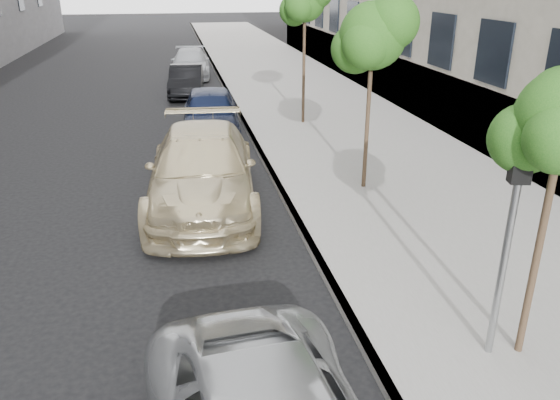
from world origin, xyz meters
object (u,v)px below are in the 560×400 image
object	(u,v)px
signal_pole	(510,227)
sedan_black	(186,81)
tree_mid	(374,36)
sedan_blue	(210,113)
tree_far	(306,1)
sedan_rear	(190,63)
suv	(202,169)

from	to	relation	value
signal_pole	sedan_black	bearing A→B (deg)	113.83
tree_mid	sedan_blue	size ratio (longest dim) A/B	0.97
tree_far	sedan_rear	distance (m)	12.15
tree_mid	sedan_blue	xyz separation A→B (m)	(-3.33, 5.81, -2.93)
tree_mid	suv	xyz separation A→B (m)	(-3.96, -0.04, -2.87)
signal_pole	sedan_blue	distance (m)	12.65
signal_pole	sedan_blue	bearing A→B (deg)	116.86
sedan_blue	signal_pole	bearing A→B (deg)	-72.39
tree_mid	sedan_blue	distance (m)	7.31
suv	sedan_black	size ratio (longest dim) A/B	1.47
signal_pole	suv	size ratio (longest dim) A/B	0.52
tree_far	signal_pole	distance (m)	13.13
sedan_blue	sedan_black	distance (m)	6.81
signal_pole	sedan_rear	xyz separation A→B (m)	(-3.03, 24.05, -1.34)
signal_pole	suv	world-z (taller)	signal_pole
tree_far	sedan_rear	xyz separation A→B (m)	(-3.48, 11.11, -3.49)
tree_mid	tree_far	xyz separation A→B (m)	(-0.00, 6.50, 0.47)
tree_mid	sedan_blue	bearing A→B (deg)	119.78
sedan_rear	tree_far	bearing A→B (deg)	-69.04
tree_far	suv	bearing A→B (deg)	-121.17
tree_far	suv	world-z (taller)	tree_far
signal_pole	suv	xyz separation A→B (m)	(-3.51, 6.40, -1.19)
tree_far	sedan_blue	xyz separation A→B (m)	(-3.33, -0.69, -3.40)
suv	tree_far	bearing A→B (deg)	63.61
signal_pole	suv	bearing A→B (deg)	132.36
sedan_rear	signal_pole	bearing A→B (deg)	-79.24
signal_pole	sedan_black	world-z (taller)	signal_pole
signal_pole	sedan_black	xyz separation A→B (m)	(-3.42, 19.05, -1.38)
tree_mid	signal_pole	size ratio (longest dim) A/B	1.48
tree_mid	sedan_black	bearing A→B (deg)	107.07
suv	sedan_rear	xyz separation A→B (m)	(0.48, 17.65, -0.16)
sedan_blue	sedan_black	world-z (taller)	sedan_blue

